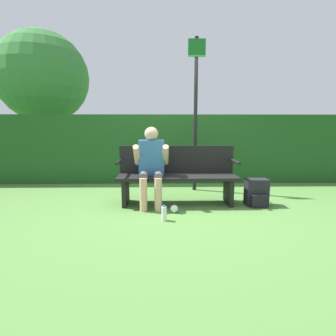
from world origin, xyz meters
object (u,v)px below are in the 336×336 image
at_px(signpost, 196,107).
at_px(parked_car, 256,136).
at_px(water_bottle, 164,213).
at_px(person_seated, 151,162).
at_px(backpack, 257,193).
at_px(park_bench, 177,174).
at_px(tree, 43,78).

distance_m(signpost, parked_car, 12.76).
height_order(water_bottle, signpost, signpost).
xyz_separation_m(person_seated, backpack, (1.65, -0.07, -0.49)).
distance_m(person_seated, water_bottle, 0.95).
height_order(park_bench, water_bottle, park_bench).
xyz_separation_m(park_bench, parked_car, (5.70, 12.40, 0.17)).
bearing_deg(backpack, water_bottle, -155.95).
bearing_deg(parked_car, signpost, 134.92).
relative_size(park_bench, signpost, 0.67).
distance_m(signpost, tree, 5.08).
relative_size(park_bench, parked_car, 0.43).
xyz_separation_m(park_bench, water_bottle, (-0.22, -0.84, -0.37)).
height_order(person_seated, tree, tree).
relative_size(person_seated, signpost, 0.43).
bearing_deg(person_seated, tree, 130.16).
xyz_separation_m(backpack, tree, (-4.90, 3.92, 2.41)).
relative_size(park_bench, backpack, 4.50).
bearing_deg(tree, park_bench, -45.59).
relative_size(backpack, water_bottle, 2.01).
bearing_deg(signpost, backpack, -50.29).
bearing_deg(parked_car, water_bottle, 135.53).
distance_m(person_seated, tree, 5.39).
height_order(water_bottle, tree, tree).
distance_m(parked_car, tree, 12.91).
distance_m(park_bench, signpost, 1.46).
height_order(signpost, tree, tree).
relative_size(backpack, parked_car, 0.10).
bearing_deg(parked_car, tree, 112.41).
xyz_separation_m(backpack, parked_car, (4.46, 12.59, 0.44)).
bearing_deg(signpost, water_bottle, -109.76).
xyz_separation_m(water_bottle, signpost, (0.61, 1.69, 1.49)).
distance_m(water_bottle, signpost, 2.33).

